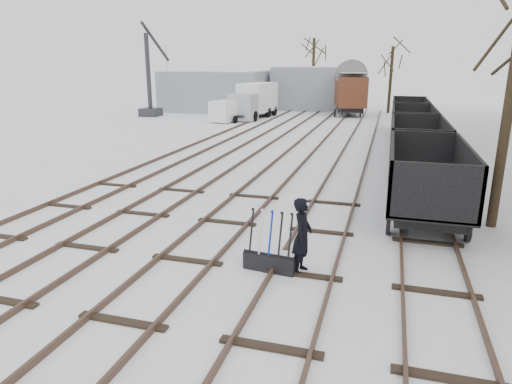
% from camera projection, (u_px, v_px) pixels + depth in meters
% --- Properties ---
extents(ground, '(120.00, 120.00, 0.00)m').
position_uv_depth(ground, '(187.00, 261.00, 11.70)').
color(ground, white).
rests_on(ground, ground).
extents(tracks, '(13.90, 52.00, 0.16)m').
position_uv_depth(tracks, '(295.00, 156.00, 24.30)').
color(tracks, black).
rests_on(tracks, ground).
extents(shed_left, '(10.00, 8.00, 4.10)m').
position_uv_depth(shed_left, '(217.00, 90.00, 47.88)').
color(shed_left, gray).
rests_on(shed_left, ground).
extents(shed_right, '(7.00, 6.00, 4.50)m').
position_uv_depth(shed_right, '(308.00, 88.00, 49.08)').
color(shed_right, gray).
rests_on(shed_right, ground).
extents(ground_frame, '(1.34, 0.57, 1.49)m').
position_uv_depth(ground_frame, '(271.00, 259.00, 11.15)').
color(ground_frame, black).
rests_on(ground_frame, ground).
extents(worker, '(0.47, 0.70, 1.87)m').
position_uv_depth(worker, '(302.00, 236.00, 10.86)').
color(worker, black).
rests_on(worker, ground).
extents(freight_wagon_a, '(2.37, 5.93, 2.42)m').
position_uv_depth(freight_wagon_a, '(425.00, 190.00, 14.78)').
color(freight_wagon_a, black).
rests_on(freight_wagon_a, ground).
extents(freight_wagon_b, '(2.37, 5.93, 2.42)m').
position_uv_depth(freight_wagon_b, '(417.00, 153.00, 20.69)').
color(freight_wagon_b, black).
rests_on(freight_wagon_b, ground).
extents(freight_wagon_c, '(2.37, 5.93, 2.42)m').
position_uv_depth(freight_wagon_c, '(412.00, 133.00, 26.60)').
color(freight_wagon_c, black).
rests_on(freight_wagon_c, ground).
extents(freight_wagon_d, '(2.37, 5.93, 2.42)m').
position_uv_depth(freight_wagon_d, '(409.00, 120.00, 32.50)').
color(freight_wagon_d, black).
rests_on(freight_wagon_d, ground).
extents(box_van_wagon, '(3.79, 5.70, 4.01)m').
position_uv_depth(box_van_wagon, '(350.00, 90.00, 43.07)').
color(box_van_wagon, black).
rests_on(box_van_wagon, ground).
extents(lorry, '(2.75, 6.98, 3.09)m').
position_uv_depth(lorry, '(254.00, 100.00, 41.13)').
color(lorry, black).
rests_on(lorry, ground).
extents(panel_van, '(2.83, 4.41, 1.80)m').
position_uv_depth(panel_van, '(231.00, 110.00, 39.16)').
color(panel_van, white).
rests_on(panel_van, ground).
extents(crane, '(1.71, 4.90, 8.42)m').
position_uv_depth(crane, '(151.00, 92.00, 42.61)').
color(crane, '#2A292E').
rests_on(crane, ground).
extents(tree_near, '(0.30, 0.30, 7.44)m').
position_uv_depth(tree_near, '(509.00, 105.00, 13.19)').
color(tree_near, black).
rests_on(tree_near, ground).
extents(tree_far_left, '(0.30, 0.30, 7.26)m').
position_uv_depth(tree_far_left, '(313.00, 75.00, 46.88)').
color(tree_far_left, black).
rests_on(tree_far_left, ground).
extents(tree_far_right, '(0.30, 0.30, 6.40)m').
position_uv_depth(tree_far_right, '(390.00, 80.00, 44.86)').
color(tree_far_right, black).
rests_on(tree_far_right, ground).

